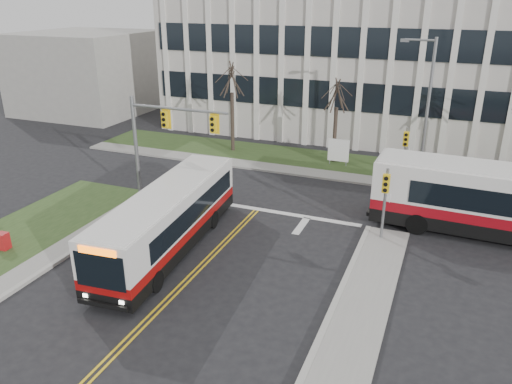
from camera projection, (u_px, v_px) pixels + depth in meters
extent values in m
plane|color=black|center=(188.00, 279.00, 21.72)|extent=(120.00, 120.00, 0.00)
cube|color=#9E9B93|center=(367.00, 180.00, 33.06)|extent=(44.00, 1.60, 0.14)
cube|color=#2E461E|center=(374.00, 168.00, 35.48)|extent=(44.00, 5.00, 0.12)
cube|color=beige|center=(403.00, 62.00, 43.62)|extent=(40.00, 16.00, 12.00)
cube|color=#9E9B93|center=(88.00, 72.00, 51.65)|extent=(12.00, 12.00, 8.00)
cylinder|color=slate|center=(136.00, 149.00, 29.31)|extent=(0.22, 0.22, 6.20)
cylinder|color=slate|center=(178.00, 109.00, 27.31)|extent=(6.00, 0.16, 0.16)
cube|color=yellow|center=(165.00, 119.00, 27.68)|extent=(0.34, 0.24, 0.92)
cube|color=yellow|center=(213.00, 124.00, 26.64)|extent=(0.34, 0.24, 0.92)
cylinder|color=slate|center=(384.00, 205.00, 24.56)|extent=(0.14, 0.14, 3.80)
cube|color=yellow|center=(386.00, 184.00, 23.94)|extent=(0.34, 0.24, 0.92)
cylinder|color=slate|center=(404.00, 156.00, 31.88)|extent=(0.14, 0.14, 3.80)
cube|color=yellow|center=(406.00, 139.00, 31.27)|extent=(0.34, 0.24, 0.92)
cylinder|color=slate|center=(427.00, 114.00, 31.14)|extent=(0.20, 0.20, 9.20)
cylinder|color=slate|center=(420.00, 40.00, 29.82)|extent=(1.80, 0.14, 0.14)
cube|color=slate|center=(405.00, 40.00, 30.15)|extent=(0.50, 0.25, 0.18)
cylinder|color=slate|center=(330.00, 159.00, 35.96)|extent=(0.08, 0.08, 1.00)
cylinder|color=slate|center=(346.00, 161.00, 35.55)|extent=(0.08, 0.08, 1.00)
cube|color=white|center=(338.00, 150.00, 35.49)|extent=(1.50, 0.12, 1.60)
cylinder|color=#42352B|center=(232.00, 123.00, 38.46)|extent=(0.28, 0.28, 4.62)
cylinder|color=#42352B|center=(335.00, 136.00, 35.96)|extent=(0.28, 0.28, 4.09)
cube|color=#AF1619|center=(3.00, 242.00, 23.96)|extent=(0.52, 0.48, 0.95)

